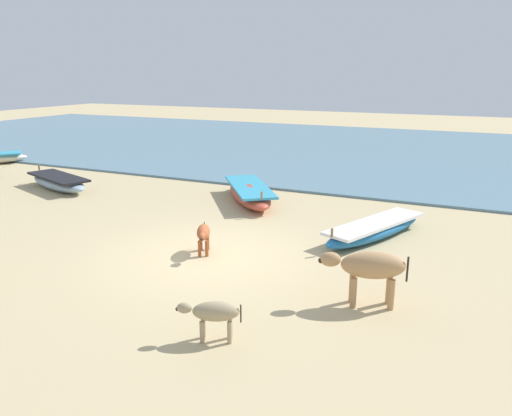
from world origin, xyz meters
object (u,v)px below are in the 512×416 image
fishing_boat_4 (375,229)px  cow_second_adult_tan (370,267)px  fishing_boat_5 (59,182)px  calf_far_rust (203,234)px  fishing_boat_0 (250,193)px  calf_near_dun (214,313)px

fishing_boat_4 → cow_second_adult_tan: bearing=32.6°
fishing_boat_5 → calf_far_rust: bearing=176.0°
fishing_boat_4 → fishing_boat_0: bearing=-91.0°
fishing_boat_0 → fishing_boat_4: (4.25, -1.86, -0.06)m
fishing_boat_0 → fishing_boat_5: 6.77m
fishing_boat_5 → calf_far_rust: 8.38m
fishing_boat_0 → calf_far_rust: bearing=-24.0°
fishing_boat_0 → calf_near_dun: bearing=-15.1°
fishing_boat_5 → cow_second_adult_tan: cow_second_adult_tan is taller
fishing_boat_4 → calf_far_rust: calf_far_rust is taller
fishing_boat_4 → fishing_boat_5: 10.92m
calf_far_rust → cow_second_adult_tan: (3.86, -1.00, 0.24)m
fishing_boat_4 → cow_second_adult_tan: cow_second_adult_tan is taller
fishing_boat_5 → calf_near_dun: (9.72, -6.46, 0.20)m
fishing_boat_5 → calf_near_dun: size_ratio=3.57×
fishing_boat_0 → calf_near_dun: size_ratio=3.78×
fishing_boat_4 → fishing_boat_5: bearing=-70.7°
fishing_boat_5 → cow_second_adult_tan: size_ratio=2.27×
fishing_boat_0 → fishing_boat_4: bearing=29.5°
calf_near_dun → cow_second_adult_tan: (1.84, 2.13, 0.25)m
fishing_boat_4 → calf_near_dun: 5.95m
fishing_boat_5 → cow_second_adult_tan: 12.35m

